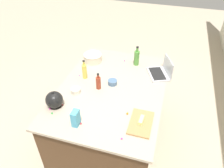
{
  "coord_description": "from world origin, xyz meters",
  "views": [
    {
      "loc": [
        1.85,
        0.55,
        2.46
      ],
      "look_at": [
        0.0,
        0.0,
        0.95
      ],
      "focal_mm": 34.54,
      "sensor_mm": 36.0,
      "label": 1
    }
  ],
  "objects_px": {
    "bottle_soy": "(98,83)",
    "candy_bag": "(76,118)",
    "bottle_olive": "(137,58)",
    "butter_stick_left": "(141,120)",
    "laptop": "(161,71)",
    "cutting_board": "(141,123)",
    "bottle_oil": "(85,71)",
    "kettle": "(54,100)",
    "mixing_bowl_large": "(93,57)",
    "ramekin_small": "(112,82)",
    "ramekin_medium": "(76,91)"
  },
  "relations": [
    {
      "from": "butter_stick_left",
      "to": "ramekin_medium",
      "type": "height_order",
      "value": "same"
    },
    {
      "from": "cutting_board",
      "to": "ramekin_small",
      "type": "xyz_separation_m",
      "value": [
        -0.51,
        -0.43,
        0.02
      ]
    },
    {
      "from": "bottle_soy",
      "to": "candy_bag",
      "type": "distance_m",
      "value": 0.58
    },
    {
      "from": "kettle",
      "to": "candy_bag",
      "type": "distance_m",
      "value": 0.36
    },
    {
      "from": "kettle",
      "to": "candy_bag",
      "type": "relative_size",
      "value": 1.25
    },
    {
      "from": "ramekin_small",
      "to": "ramekin_medium",
      "type": "relative_size",
      "value": 1.01
    },
    {
      "from": "bottle_soy",
      "to": "kettle",
      "type": "distance_m",
      "value": 0.52
    },
    {
      "from": "bottle_oil",
      "to": "butter_stick_left",
      "type": "relative_size",
      "value": 2.24
    },
    {
      "from": "bottle_oil",
      "to": "ramekin_small",
      "type": "xyz_separation_m",
      "value": [
        0.02,
        0.36,
        -0.07
      ]
    },
    {
      "from": "bottle_soy",
      "to": "butter_stick_left",
      "type": "relative_size",
      "value": 1.83
    },
    {
      "from": "bottle_soy",
      "to": "ramekin_small",
      "type": "height_order",
      "value": "bottle_soy"
    },
    {
      "from": "butter_stick_left",
      "to": "candy_bag",
      "type": "bearing_deg",
      "value": -71.29
    },
    {
      "from": "ramekin_medium",
      "to": "kettle",
      "type": "bearing_deg",
      "value": -24.41
    },
    {
      "from": "kettle",
      "to": "ramekin_medium",
      "type": "xyz_separation_m",
      "value": [
        -0.26,
        0.12,
        -0.05
      ]
    },
    {
      "from": "bottle_olive",
      "to": "bottle_soy",
      "type": "height_order",
      "value": "bottle_olive"
    },
    {
      "from": "bottle_olive",
      "to": "butter_stick_left",
      "type": "distance_m",
      "value": 1.03
    },
    {
      "from": "butter_stick_left",
      "to": "kettle",
      "type": "bearing_deg",
      "value": -88.39
    },
    {
      "from": "mixing_bowl_large",
      "to": "ramekin_small",
      "type": "bearing_deg",
      "value": 44.25
    },
    {
      "from": "ramekin_medium",
      "to": "candy_bag",
      "type": "distance_m",
      "value": 0.48
    },
    {
      "from": "cutting_board",
      "to": "ramekin_medium",
      "type": "relative_size",
      "value": 3.13
    },
    {
      "from": "cutting_board",
      "to": "mixing_bowl_large",
      "type": "bearing_deg",
      "value": -137.79
    },
    {
      "from": "bottle_soy",
      "to": "candy_bag",
      "type": "bearing_deg",
      "value": -1.97
    },
    {
      "from": "bottle_olive",
      "to": "kettle",
      "type": "xyz_separation_m",
      "value": [
        1.02,
        -0.65,
        -0.03
      ]
    },
    {
      "from": "mixing_bowl_large",
      "to": "ramekin_medium",
      "type": "distance_m",
      "value": 0.68
    },
    {
      "from": "mixing_bowl_large",
      "to": "butter_stick_left",
      "type": "bearing_deg",
      "value": 42.56
    },
    {
      "from": "mixing_bowl_large",
      "to": "kettle",
      "type": "relative_size",
      "value": 1.17
    },
    {
      "from": "mixing_bowl_large",
      "to": "cutting_board",
      "type": "xyz_separation_m",
      "value": [
        0.92,
        0.83,
        -0.05
      ]
    },
    {
      "from": "bottle_olive",
      "to": "ramekin_medium",
      "type": "distance_m",
      "value": 0.93
    },
    {
      "from": "kettle",
      "to": "cutting_board",
      "type": "height_order",
      "value": "kettle"
    },
    {
      "from": "laptop",
      "to": "kettle",
      "type": "bearing_deg",
      "value": -48.34
    },
    {
      "from": "mixing_bowl_large",
      "to": "candy_bag",
      "type": "bearing_deg",
      "value": 12.7
    },
    {
      "from": "candy_bag",
      "to": "bottle_olive",
      "type": "bearing_deg",
      "value": 164.44
    },
    {
      "from": "laptop",
      "to": "candy_bag",
      "type": "distance_m",
      "value": 1.25
    },
    {
      "from": "mixing_bowl_large",
      "to": "ramekin_medium",
      "type": "relative_size",
      "value": 2.33
    },
    {
      "from": "mixing_bowl_large",
      "to": "bottle_soy",
      "type": "height_order",
      "value": "bottle_soy"
    },
    {
      "from": "bottle_olive",
      "to": "bottle_soy",
      "type": "relative_size",
      "value": 1.31
    },
    {
      "from": "laptop",
      "to": "bottle_olive",
      "type": "height_order",
      "value": "bottle_olive"
    },
    {
      "from": "ramekin_small",
      "to": "bottle_olive",
      "type": "bearing_deg",
      "value": 160.02
    },
    {
      "from": "cutting_board",
      "to": "kettle",
      "type": "bearing_deg",
      "value": -89.11
    },
    {
      "from": "bottle_olive",
      "to": "cutting_board",
      "type": "height_order",
      "value": "bottle_olive"
    },
    {
      "from": "bottle_oil",
      "to": "kettle",
      "type": "relative_size",
      "value": 1.15
    },
    {
      "from": "mixing_bowl_large",
      "to": "bottle_olive",
      "type": "height_order",
      "value": "bottle_olive"
    },
    {
      "from": "laptop",
      "to": "cutting_board",
      "type": "relative_size",
      "value": 1.11
    },
    {
      "from": "kettle",
      "to": "ramekin_medium",
      "type": "bearing_deg",
      "value": 155.59
    },
    {
      "from": "bottle_soy",
      "to": "butter_stick_left",
      "type": "distance_m",
      "value": 0.68
    },
    {
      "from": "ramekin_small",
      "to": "ramekin_medium",
      "type": "distance_m",
      "value": 0.44
    },
    {
      "from": "mixing_bowl_large",
      "to": "kettle",
      "type": "distance_m",
      "value": 0.94
    },
    {
      "from": "bottle_oil",
      "to": "bottle_soy",
      "type": "xyz_separation_m",
      "value": [
        0.14,
        0.23,
        -0.02
      ]
    },
    {
      "from": "bottle_oil",
      "to": "kettle",
      "type": "height_order",
      "value": "bottle_oil"
    },
    {
      "from": "bottle_olive",
      "to": "butter_stick_left",
      "type": "relative_size",
      "value": 2.39
    }
  ]
}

